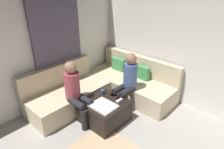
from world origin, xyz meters
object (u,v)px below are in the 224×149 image
ottoman (104,111)px  game_remote (119,100)px  coffee_mug (103,92)px  person_on_couch_back (127,80)px  sectional_couch (105,88)px  person_on_couch_side (76,91)px

ottoman → game_remote: 0.36m
coffee_mug → person_on_couch_back: 0.54m
coffee_mug → game_remote: (0.40, 0.04, -0.04)m
sectional_couch → coffee_mug: sectional_couch is taller
person_on_couch_back → person_on_couch_side: (-0.44, -0.94, 0.00)m
person_on_couch_back → person_on_couch_side: bearing=65.2°
coffee_mug → person_on_couch_side: size_ratio=0.08×
sectional_couch → coffee_mug: size_ratio=26.84×
sectional_couch → person_on_couch_back: (0.58, 0.06, 0.38)m
sectional_couch → game_remote: 0.81m
sectional_couch → person_on_couch_side: size_ratio=2.12×
coffee_mug → person_on_couch_back: bearing=58.5°
person_on_couch_back → person_on_couch_side: same height
ottoman → person_on_couch_side: size_ratio=0.63×
coffee_mug → person_on_couch_back: size_ratio=0.08×
sectional_couch → coffee_mug: bearing=-49.9°
sectional_couch → person_on_couch_back: bearing=5.4°
game_remote → person_on_couch_side: size_ratio=0.12×
sectional_couch → person_on_couch_back: person_on_couch_back is taller
coffee_mug → person_on_couch_side: bearing=-108.5°
game_remote → person_on_couch_side: (-0.57, -0.55, 0.23)m
game_remote → person_on_couch_side: bearing=-136.0°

